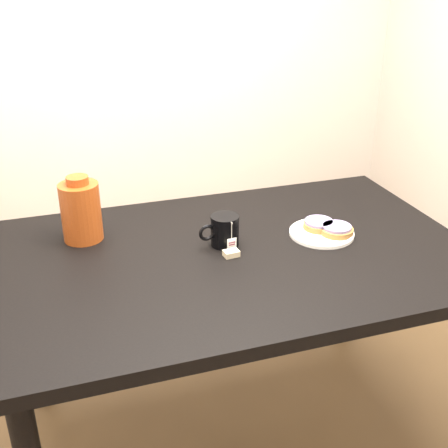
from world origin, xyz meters
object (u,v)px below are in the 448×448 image
at_px(plate, 322,233).
at_px(bagel_front, 337,230).
at_px(table, 238,275).
at_px(mug, 224,230).
at_px(teabag_pouch, 231,253).
at_px(bagel_package, 81,211).
at_px(bagel_back, 319,224).

height_order(plate, bagel_front, bagel_front).
distance_m(table, bagel_front, 0.34).
xyz_separation_m(table, mug, (-0.03, 0.05, 0.13)).
height_order(teabag_pouch, bagel_package, bagel_package).
height_order(table, mug, mug).
bearing_deg(bagel_back, bagel_front, -55.11).
height_order(table, plate, plate).
bearing_deg(teabag_pouch, table, 38.07).
height_order(plate, bagel_package, bagel_package).
bearing_deg(bagel_package, table, -27.54).
bearing_deg(bagel_back, bagel_package, 166.07).
bearing_deg(table, bagel_back, 9.26).
bearing_deg(bagel_package, mug, -23.39).
bearing_deg(bagel_front, mug, 170.94).
bearing_deg(bagel_package, teabag_pouch, -31.95).
bearing_deg(bagel_package, plate, -16.01).
bearing_deg(mug, plate, -12.83).
xyz_separation_m(bagel_back, mug, (-0.32, 0.00, 0.02)).
relative_size(bagel_back, mug, 0.93).
bearing_deg(mug, teabag_pouch, -99.18).
relative_size(plate, bagel_package, 0.99).
bearing_deg(mug, table, -67.69).
bearing_deg(table, bagel_front, -0.96).
xyz_separation_m(plate, bagel_front, (0.04, -0.03, 0.02)).
bearing_deg(bagel_front, bagel_package, 163.03).
relative_size(bagel_back, bagel_package, 0.60).
bearing_deg(teabag_pouch, bagel_back, 12.63).
height_order(plate, mug, mug).
xyz_separation_m(table, bagel_back, (0.29, 0.05, 0.11)).
xyz_separation_m(table, bagel_front, (0.33, -0.01, 0.11)).
bearing_deg(teabag_pouch, bagel_front, 3.08).
bearing_deg(table, teabag_pouch, -141.93).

